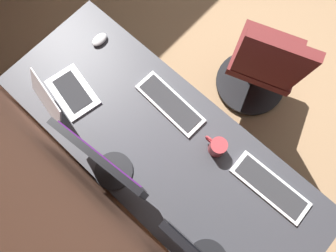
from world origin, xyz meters
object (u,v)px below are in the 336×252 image
Objects in this scene: drawer_pedestal at (142,143)px; keyboard_spare at (270,187)px; mouse_main at (99,40)px; office_chair at (263,66)px; monitor_primary at (104,163)px; coffee_mug at (217,147)px; laptop_leftmost at (62,95)px; keyboard_main at (170,104)px.

keyboard_spare is at bearing -162.16° from drawer_pedestal.
office_chair reaches higher than mouse_main.
monitor_primary is at bearing 107.82° from drawer_pedestal.
coffee_mug reaches higher than drawer_pedestal.
laptop_leftmost is at bearing 19.29° from drawer_pedestal.
keyboard_main is (0.03, -0.47, -0.24)m from monitor_primary.
laptop_leftmost reaches higher than drawer_pedestal.
coffee_mug is (-0.35, 0.02, 0.04)m from keyboard_main.
drawer_pedestal is 1.49× the size of monitor_primary.
office_chair is (-0.26, -0.93, 0.11)m from drawer_pedestal.
mouse_main is at bearing -24.18° from drawer_pedestal.
monitor_primary reaches higher than laptop_leftmost.
keyboard_main is at bearing 73.08° from office_chair.
laptop_leftmost is at bearing 23.16° from coffee_mug.
mouse_main is 0.11× the size of office_chair.
drawer_pedestal is 0.72× the size of office_chair.
keyboard_main reaches higher than drawer_pedestal.
mouse_main reaches higher than keyboard_main.
laptop_leftmost is at bearing 18.36° from keyboard_spare.
keyboard_spare is (-0.65, -0.48, -0.24)m from monitor_primary.
drawer_pedestal is 0.71m from mouse_main.
drawer_pedestal is at bearing 155.82° from mouse_main.
laptop_leftmost is 0.81× the size of keyboard_spare.
office_chair is at bearing -122.09° from laptop_leftmost.
coffee_mug is (-0.93, 0.04, 0.04)m from mouse_main.
office_chair is at bearing -55.96° from keyboard_spare.
monitor_primary reaches higher than office_chair.
keyboard_main is 3.33× the size of coffee_mug.
coffee_mug reaches higher than keyboard_spare.
office_chair is at bearing -98.72° from monitor_primary.
laptop_leftmost reaches higher than coffee_mug.
mouse_main is (0.58, -0.01, 0.01)m from keyboard_main.
mouse_main is (1.26, -0.00, 0.01)m from keyboard_spare.
office_chair reaches higher than coffee_mug.
mouse_main reaches higher than drawer_pedestal.
laptop_leftmost is at bearing 106.84° from mouse_main.
keyboard_spare is (-0.68, -0.01, 0.00)m from keyboard_main.
keyboard_main is (-0.46, -0.37, -0.03)m from laptop_leftmost.
monitor_primary reaches higher than coffee_mug.
drawer_pedestal is at bearing -160.71° from laptop_leftmost.
drawer_pedestal is 1.63× the size of keyboard_main.
keyboard_spare is 3.31× the size of coffee_mug.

